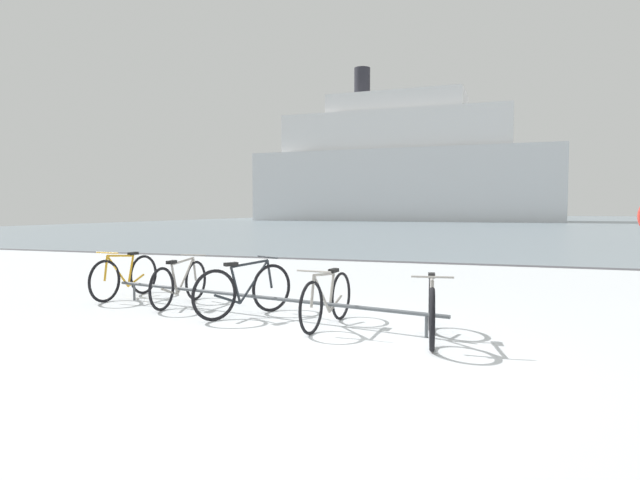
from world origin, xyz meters
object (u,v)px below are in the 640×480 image
bicycle_0 (125,277)px  ferry_ship (402,169)px  bicycle_1 (180,283)px  bicycle_3 (327,300)px  bicycle_2 (245,290)px  bicycle_4 (432,310)px

bicycle_0 → ferry_ship: 63.79m
bicycle_1 → bicycle_3: bicycle_3 is taller
bicycle_3 → bicycle_2: bearing=168.5°
bicycle_4 → bicycle_0: bearing=166.2°
bicycle_4 → bicycle_3: bearing=167.5°
bicycle_2 → bicycle_3: (1.34, -0.27, -0.02)m
bicycle_1 → bicycle_3: (2.72, -0.74, 0.00)m
bicycle_2 → bicycle_4: 2.79m
bicycle_0 → bicycle_3: bicycle_0 is taller
bicycle_0 → ferry_ship: size_ratio=0.04×
bicycle_1 → bicycle_4: bearing=-14.3°
bicycle_1 → ferry_ship: 64.21m
bicycle_2 → bicycle_4: bicycle_2 is taller
bicycle_0 → bicycle_3: bearing=-14.2°
bicycle_1 → bicycle_3: 2.82m
bicycle_0 → bicycle_2: (2.67, -0.75, 0.00)m
bicycle_4 → bicycle_2: bearing=168.0°
bicycle_4 → ferry_ship: ferry_ship is taller
ferry_ship → bicycle_4: bearing=-79.4°
bicycle_0 → bicycle_1: size_ratio=0.98×
bicycle_3 → bicycle_4: size_ratio=0.99×
bicycle_2 → bicycle_3: bicycle_2 is taller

